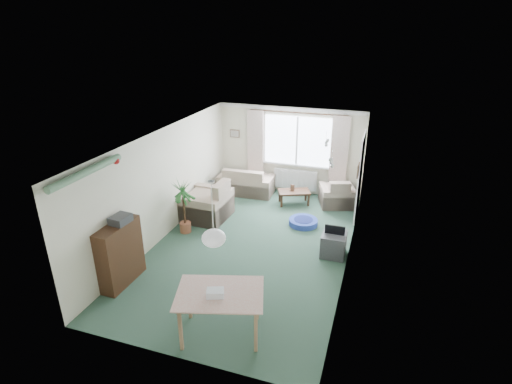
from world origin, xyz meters
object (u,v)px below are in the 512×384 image
(bookshelf, at_px, (120,254))
(dining_table, at_px, (221,314))
(pet_bed, at_px, (303,222))
(armchair_left, at_px, (206,199))
(houseplant, at_px, (184,207))
(sofa, at_px, (246,180))
(armchair_corner, at_px, (337,192))
(coffee_table, at_px, (294,197))
(tv_cube, at_px, (334,244))

(bookshelf, distance_m, dining_table, 2.35)
(dining_table, bearing_deg, pet_bed, 83.63)
(armchair_left, bearing_deg, houseplant, -8.01)
(sofa, distance_m, houseplant, 2.67)
(armchair_corner, bearing_deg, coffee_table, -3.86)
(armchair_left, height_order, coffee_table, armchair_left)
(bookshelf, bearing_deg, armchair_corner, 56.12)
(bookshelf, bearing_deg, pet_bed, 51.83)
(dining_table, bearing_deg, armchair_corner, 79.12)
(sofa, distance_m, armchair_corner, 2.52)
(coffee_table, distance_m, pet_bed, 1.21)
(sofa, xyz_separation_m, coffee_table, (1.44, -0.31, -0.20))
(houseplant, bearing_deg, coffee_table, 49.02)
(sofa, xyz_separation_m, dining_table, (1.50, -5.35, -0.01))
(bookshelf, bearing_deg, houseplant, 85.92)
(sofa, bearing_deg, pet_bed, 141.46)
(armchair_corner, xyz_separation_m, pet_bed, (-0.58, -1.38, -0.31))
(sofa, relative_size, dining_table, 1.28)
(coffee_table, xyz_separation_m, houseplant, (-1.99, -2.29, 0.45))
(pet_bed, bearing_deg, tv_cube, -52.27)
(bookshelf, bearing_deg, tv_cube, 32.48)
(pet_bed, bearing_deg, dining_table, -96.37)
(bookshelf, distance_m, houseplant, 2.09)
(pet_bed, bearing_deg, armchair_left, -171.18)
(sofa, relative_size, houseplant, 1.19)
(tv_cube, relative_size, pet_bed, 0.78)
(pet_bed, bearing_deg, coffee_table, 114.13)
(armchair_left, height_order, pet_bed, armchair_left)
(armchair_left, bearing_deg, bookshelf, -4.43)
(dining_table, bearing_deg, bookshelf, 163.28)
(armchair_corner, relative_size, houseplant, 0.66)
(armchair_left, distance_m, coffee_table, 2.37)
(armchair_left, xyz_separation_m, pet_bed, (2.34, 0.36, -0.42))
(coffee_table, bearing_deg, armchair_left, -141.52)
(armchair_corner, relative_size, pet_bed, 1.23)
(armchair_corner, distance_m, dining_table, 5.42)
(sofa, relative_size, pet_bed, 2.23)
(armchair_corner, height_order, coffee_table, armchair_corner)
(sofa, distance_m, bookshelf, 4.74)
(armchair_corner, distance_m, coffee_table, 1.13)
(sofa, xyz_separation_m, bookshelf, (-0.74, -4.68, 0.21))
(coffee_table, bearing_deg, pet_bed, -65.87)
(coffee_table, distance_m, houseplant, 3.07)
(houseplant, bearing_deg, armchair_corner, 39.98)
(bookshelf, distance_m, tv_cube, 4.16)
(armchair_left, xyz_separation_m, tv_cube, (3.20, -0.75, -0.24))
(dining_table, relative_size, pet_bed, 1.74)
(tv_cube, bearing_deg, bookshelf, -148.54)
(houseplant, bearing_deg, armchair_left, 79.75)
(armchair_left, distance_m, tv_cube, 3.30)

